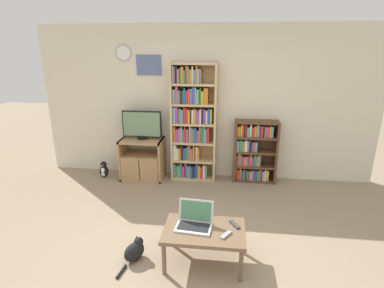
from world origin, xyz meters
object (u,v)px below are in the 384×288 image
(tv_stand, at_px, (142,159))
(coffee_table, at_px, (204,233))
(television, at_px, (142,125))
(remote_far_from_laptop, at_px, (226,235))
(bookshelf_tall, at_px, (192,124))
(penguin_figurine, at_px, (104,170))
(cat, at_px, (135,251))
(bookshelf_short, at_px, (253,152))
(remote_near_laptop, at_px, (234,225))
(laptop, at_px, (195,220))

(tv_stand, bearing_deg, coffee_table, -58.71)
(television, height_order, remote_far_from_laptop, television)
(bookshelf_tall, bearing_deg, penguin_figurine, -173.92)
(cat, bearing_deg, television, 134.03)
(bookshelf_short, height_order, coffee_table, bookshelf_short)
(tv_stand, distance_m, bookshelf_short, 1.92)
(coffee_table, height_order, cat, coffee_table)
(tv_stand, height_order, cat, tv_stand)
(cat, bearing_deg, tv_stand, 134.55)
(bookshelf_short, xyz_separation_m, remote_near_laptop, (-0.34, -2.10, -0.11))
(bookshelf_tall, relative_size, laptop, 5.00)
(remote_near_laptop, xyz_separation_m, cat, (-1.06, -0.16, -0.31))
(remote_near_laptop, height_order, penguin_figurine, remote_near_laptop)
(tv_stand, xyz_separation_m, cat, (0.51, -2.12, -0.25))
(laptop, bearing_deg, remote_far_from_laptop, -17.40)
(bookshelf_tall, relative_size, coffee_table, 2.35)
(laptop, xyz_separation_m, remote_far_from_laptop, (0.34, -0.14, -0.05))
(cat, relative_size, penguin_figurine, 1.58)
(penguin_figurine, bearing_deg, remote_near_laptop, -40.03)
(television, bearing_deg, penguin_figurine, -173.74)
(bookshelf_tall, relative_size, penguin_figurine, 6.84)
(tv_stand, bearing_deg, bookshelf_tall, 8.28)
(tv_stand, distance_m, coffee_table, 2.42)
(television, relative_size, laptop, 1.68)
(bookshelf_short, distance_m, penguin_figurine, 2.65)
(bookshelf_short, height_order, penguin_figurine, bookshelf_short)
(penguin_figurine, bearing_deg, laptop, -46.68)
(television, bearing_deg, laptop, -60.95)
(bookshelf_tall, distance_m, laptop, 2.22)
(remote_far_from_laptop, bearing_deg, tv_stand, -22.17)
(tv_stand, bearing_deg, remote_near_laptop, -51.23)
(television, xyz_separation_m, laptop, (1.14, -2.05, -0.49))
(tv_stand, distance_m, television, 0.61)
(coffee_table, distance_m, penguin_figurine, 2.84)
(laptop, relative_size, cat, 0.86)
(television, relative_size, cat, 1.45)
(tv_stand, height_order, coffee_table, tv_stand)
(coffee_table, height_order, penguin_figurine, coffee_table)
(remote_far_from_laptop, bearing_deg, penguin_figurine, -10.67)
(tv_stand, relative_size, coffee_table, 0.86)
(remote_near_laptop, bearing_deg, bookshelf_short, 49.03)
(penguin_figurine, bearing_deg, cat, -59.61)
(television, distance_m, remote_far_from_laptop, 2.70)
(bookshelf_short, distance_m, coffee_table, 2.31)
(television, height_order, cat, television)
(bookshelf_tall, distance_m, penguin_figurine, 1.79)
(penguin_figurine, bearing_deg, bookshelf_tall, 6.08)
(remote_far_from_laptop, xyz_separation_m, cat, (-0.98, 0.03, -0.31))
(bookshelf_tall, relative_size, remote_far_from_laptop, 12.65)
(laptop, xyz_separation_m, remote_near_laptop, (0.42, 0.06, -0.05))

